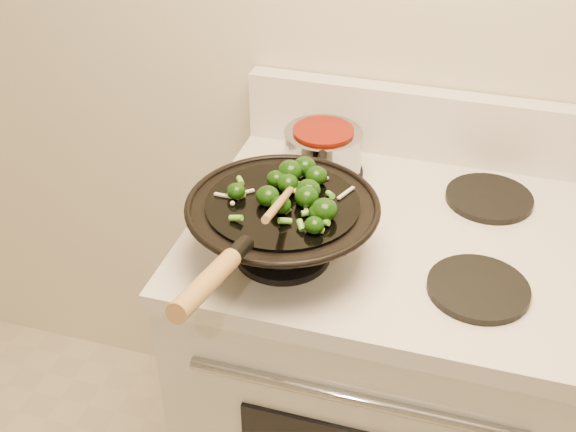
% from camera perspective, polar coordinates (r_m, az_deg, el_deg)
% --- Properties ---
extents(stove, '(0.78, 0.67, 1.08)m').
position_cam_1_polar(stove, '(1.75, 6.94, -12.80)').
color(stove, silver).
rests_on(stove, ground).
extents(wok, '(0.35, 0.59, 0.21)m').
position_cam_1_polar(wok, '(1.31, -0.49, -0.75)').
color(wok, black).
rests_on(wok, stove).
extents(stirfry, '(0.24, 0.22, 0.04)m').
position_cam_1_polar(stirfry, '(1.29, 0.72, 2.01)').
color(stirfry, black).
rests_on(stirfry, wok).
extents(wooden_spoon, '(0.06, 0.24, 0.09)m').
position_cam_1_polar(wooden_spoon, '(1.25, -0.23, 1.62)').
color(wooden_spoon, '#9F753E').
rests_on(wooden_spoon, wok).
extents(saucepan, '(0.17, 0.27, 0.10)m').
position_cam_1_polar(saucepan, '(1.56, 2.77, 5.18)').
color(saucepan, '#94969C').
rests_on(saucepan, stove).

